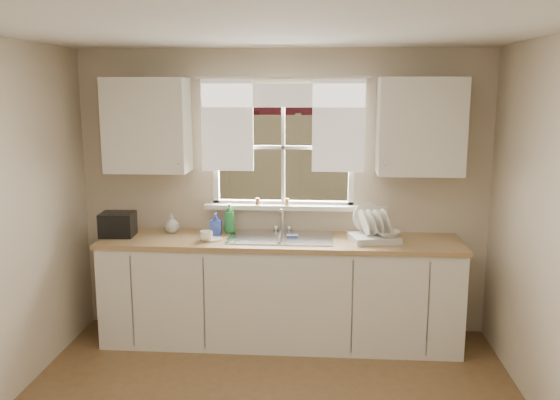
# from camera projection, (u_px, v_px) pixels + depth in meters

# --- Properties ---
(room_walls) EXTENTS (3.62, 4.02, 2.50)m
(room_walls) POSITION_uv_depth(u_px,v_px,m) (256.00, 261.00, 3.22)
(room_walls) COLOR beige
(room_walls) RESTS_ON ground
(ceiling) EXTENTS (3.60, 4.00, 0.02)m
(ceiling) POSITION_uv_depth(u_px,v_px,m) (256.00, 21.00, 3.05)
(ceiling) COLOR silver
(ceiling) RESTS_ON room_walls
(window) EXTENTS (1.38, 0.16, 1.06)m
(window) POSITION_uv_depth(u_px,v_px,m) (283.00, 166.00, 5.20)
(window) COLOR white
(window) RESTS_ON room_walls
(curtains) EXTENTS (1.50, 0.03, 0.81)m
(curtains) POSITION_uv_depth(u_px,v_px,m) (283.00, 115.00, 5.07)
(curtains) COLOR white
(curtains) RESTS_ON room_walls
(base_cabinets) EXTENTS (3.00, 0.62, 0.87)m
(base_cabinets) POSITION_uv_depth(u_px,v_px,m) (280.00, 293.00, 5.08)
(base_cabinets) COLOR silver
(base_cabinets) RESTS_ON ground
(countertop) EXTENTS (3.04, 0.65, 0.04)m
(countertop) POSITION_uv_depth(u_px,v_px,m) (280.00, 241.00, 5.00)
(countertop) COLOR #A98454
(countertop) RESTS_ON base_cabinets
(upper_cabinet_left) EXTENTS (0.70, 0.33, 0.80)m
(upper_cabinet_left) POSITION_uv_depth(u_px,v_px,m) (147.00, 125.00, 5.05)
(upper_cabinet_left) COLOR silver
(upper_cabinet_left) RESTS_ON room_walls
(upper_cabinet_right) EXTENTS (0.70, 0.33, 0.80)m
(upper_cabinet_right) POSITION_uv_depth(u_px,v_px,m) (421.00, 127.00, 4.88)
(upper_cabinet_right) COLOR silver
(upper_cabinet_right) RESTS_ON room_walls
(wall_outlet) EXTENTS (0.08, 0.01, 0.12)m
(wall_outlet) POSITION_uv_depth(u_px,v_px,m) (383.00, 213.00, 5.20)
(wall_outlet) COLOR beige
(wall_outlet) RESTS_ON room_walls
(sill_jars) EXTENTS (0.30, 0.04, 0.06)m
(sill_jars) POSITION_uv_depth(u_px,v_px,m) (272.00, 202.00, 5.20)
(sill_jars) COLOR brown
(sill_jars) RESTS_ON window
(backyard) EXTENTS (20.00, 10.00, 6.13)m
(backyard) POSITION_uv_depth(u_px,v_px,m) (338.00, 18.00, 11.08)
(backyard) COLOR #335421
(backyard) RESTS_ON ground
(sink) EXTENTS (0.88, 0.52, 0.40)m
(sink) POSITION_uv_depth(u_px,v_px,m) (281.00, 246.00, 5.04)
(sink) COLOR #B7B7BC
(sink) RESTS_ON countertop
(dish_rack) EXTENTS (0.45, 0.38, 0.30)m
(dish_rack) POSITION_uv_depth(u_px,v_px,m) (374.00, 231.00, 4.92)
(dish_rack) COLOR silver
(dish_rack) RESTS_ON countertop
(bowl) EXTENTS (0.24, 0.24, 0.05)m
(bowl) POSITION_uv_depth(u_px,v_px,m) (388.00, 233.00, 4.87)
(bowl) COLOR silver
(bowl) RESTS_ON dish_rack
(soap_bottle_a) EXTENTS (0.13, 0.13, 0.26)m
(soap_bottle_a) POSITION_uv_depth(u_px,v_px,m) (229.00, 218.00, 5.18)
(soap_bottle_a) COLOR #2D8B41
(soap_bottle_a) RESTS_ON countertop
(soap_bottle_b) EXTENTS (0.10, 0.10, 0.20)m
(soap_bottle_b) POSITION_uv_depth(u_px,v_px,m) (216.00, 224.00, 5.11)
(soap_bottle_b) COLOR #2E42AF
(soap_bottle_b) RESTS_ON countertop
(soap_bottle_c) EXTENTS (0.13, 0.13, 0.16)m
(soap_bottle_c) POSITION_uv_depth(u_px,v_px,m) (172.00, 223.00, 5.20)
(soap_bottle_c) COLOR beige
(soap_bottle_c) RESTS_ON countertop
(saucer) EXTENTS (0.16, 0.16, 0.01)m
(saucer) POSITION_uv_depth(u_px,v_px,m) (212.00, 239.00, 4.96)
(saucer) COLOR beige
(saucer) RESTS_ON countertop
(cup) EXTENTS (0.11, 0.11, 0.09)m
(cup) POSITION_uv_depth(u_px,v_px,m) (206.00, 236.00, 4.91)
(cup) COLOR white
(cup) RESTS_ON countertop
(black_appliance) EXTENTS (0.29, 0.26, 0.20)m
(black_appliance) POSITION_uv_depth(u_px,v_px,m) (118.00, 224.00, 5.08)
(black_appliance) COLOR black
(black_appliance) RESTS_ON countertop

